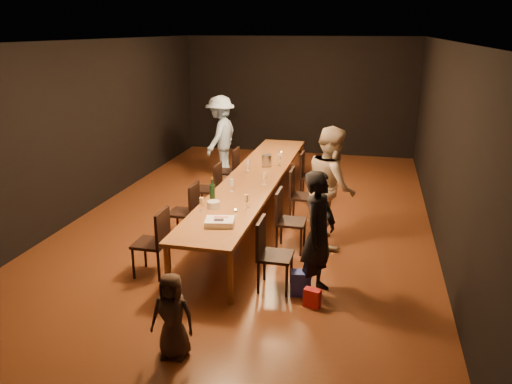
% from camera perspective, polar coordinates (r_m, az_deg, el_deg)
% --- Properties ---
extents(ground, '(10.00, 10.00, 0.00)m').
position_cam_1_polar(ground, '(8.84, -0.20, -2.89)').
color(ground, '#432310').
rests_on(ground, ground).
extents(room_shell, '(6.04, 10.04, 3.02)m').
position_cam_1_polar(room_shell, '(8.32, -0.21, 10.58)').
color(room_shell, black).
rests_on(room_shell, ground).
extents(table, '(0.90, 6.00, 0.75)m').
position_cam_1_polar(table, '(8.61, -0.20, 1.47)').
color(table, brown).
rests_on(table, ground).
extents(chair_right_0, '(0.42, 0.42, 0.93)m').
position_cam_1_polar(chair_right_0, '(6.33, 2.23, -7.21)').
color(chair_right_0, black).
rests_on(chair_right_0, ground).
extents(chair_right_1, '(0.42, 0.42, 0.93)m').
position_cam_1_polar(chair_right_1, '(7.42, 4.03, -3.32)').
color(chair_right_1, black).
rests_on(chair_right_1, ground).
extents(chair_right_2, '(0.42, 0.42, 0.93)m').
position_cam_1_polar(chair_right_2, '(8.53, 5.36, -0.43)').
color(chair_right_2, black).
rests_on(chair_right_2, ground).
extents(chair_right_3, '(0.42, 0.42, 0.93)m').
position_cam_1_polar(chair_right_3, '(9.67, 6.37, 1.78)').
color(chair_right_3, black).
rests_on(chair_right_3, ground).
extents(chair_left_0, '(0.42, 0.42, 0.93)m').
position_cam_1_polar(chair_left_0, '(6.83, -11.97, -5.65)').
color(chair_left_0, black).
rests_on(chair_left_0, ground).
extents(chair_left_1, '(0.42, 0.42, 0.93)m').
position_cam_1_polar(chair_left_1, '(7.85, -8.31, -2.25)').
color(chair_left_1, black).
rests_on(chair_left_1, ground).
extents(chair_left_2, '(0.42, 0.42, 0.93)m').
position_cam_1_polar(chair_left_2, '(8.91, -5.53, 0.37)').
color(chair_left_2, black).
rests_on(chair_left_2, ground).
extents(chair_left_3, '(0.42, 0.42, 0.93)m').
position_cam_1_polar(chair_left_3, '(10.00, -3.34, 2.42)').
color(chair_left_3, black).
rests_on(chair_left_3, ground).
extents(woman_birthday, '(0.54, 0.67, 1.59)m').
position_cam_1_polar(woman_birthday, '(6.15, 7.15, -4.77)').
color(woman_birthday, black).
rests_on(woman_birthday, ground).
extents(woman_tan, '(0.91, 1.04, 1.82)m').
position_cam_1_polar(woman_tan, '(7.62, 8.58, 0.67)').
color(woman_tan, beige).
rests_on(woman_tan, ground).
extents(man_blue, '(0.81, 1.23, 1.79)m').
position_cam_1_polar(man_blue, '(11.21, -4.06, 6.40)').
color(man_blue, '#99C1ED').
rests_on(man_blue, ground).
extents(child, '(0.46, 0.31, 0.91)m').
position_cam_1_polar(child, '(5.19, -9.54, -13.78)').
color(child, '#38291F').
rests_on(child, ground).
extents(gift_bag_red, '(0.22, 0.16, 0.23)m').
position_cam_1_polar(gift_bag_red, '(6.13, 6.44, -11.95)').
color(gift_bag_red, red).
rests_on(gift_bag_red, ground).
extents(gift_bag_blue, '(0.27, 0.20, 0.31)m').
position_cam_1_polar(gift_bag_blue, '(6.35, 5.12, -10.33)').
color(gift_bag_blue, '#2535A1').
rests_on(gift_bag_blue, ground).
extents(birthday_cake, '(0.42, 0.36, 0.09)m').
position_cam_1_polar(birthday_cake, '(6.49, -4.18, -3.45)').
color(birthday_cake, white).
rests_on(birthday_cake, table).
extents(plate_stack, '(0.23, 0.23, 0.10)m').
position_cam_1_polar(plate_stack, '(7.09, -4.88, -1.46)').
color(plate_stack, silver).
rests_on(plate_stack, table).
extents(champagne_bottle, '(0.09, 0.09, 0.34)m').
position_cam_1_polar(champagne_bottle, '(7.45, -5.02, 0.46)').
color(champagne_bottle, black).
rests_on(champagne_bottle, table).
extents(ice_bucket, '(0.24, 0.24, 0.21)m').
position_cam_1_polar(ice_bucket, '(9.26, 1.23, 3.64)').
color(ice_bucket, silver).
rests_on(ice_bucket, table).
extents(wineglass_0, '(0.06, 0.06, 0.21)m').
position_cam_1_polar(wineglass_0, '(6.96, -6.22, -1.44)').
color(wineglass_0, beige).
rests_on(wineglass_0, table).
extents(wineglass_1, '(0.06, 0.06, 0.21)m').
position_cam_1_polar(wineglass_1, '(7.05, -1.13, -1.09)').
color(wineglass_1, beige).
rests_on(wineglass_1, table).
extents(wineglass_2, '(0.06, 0.06, 0.21)m').
position_cam_1_polar(wineglass_2, '(7.78, -2.78, 0.77)').
color(wineglass_2, silver).
rests_on(wineglass_2, table).
extents(wineglass_3, '(0.06, 0.06, 0.21)m').
position_cam_1_polar(wineglass_3, '(8.12, 0.99, 1.54)').
color(wineglass_3, beige).
rests_on(wineglass_3, table).
extents(wineglass_4, '(0.06, 0.06, 0.21)m').
position_cam_1_polar(wineglass_4, '(8.91, -0.94, 3.06)').
color(wineglass_4, silver).
rests_on(wineglass_4, table).
extents(wineglass_5, '(0.06, 0.06, 0.21)m').
position_cam_1_polar(wineglass_5, '(9.33, 2.63, 3.75)').
color(wineglass_5, silver).
rests_on(wineglass_5, table).
extents(tealight_near, '(0.05, 0.05, 0.03)m').
position_cam_1_polar(tealight_near, '(6.95, -2.37, -2.16)').
color(tealight_near, '#B2B7B2').
rests_on(tealight_near, table).
extents(tealight_mid, '(0.05, 0.05, 0.03)m').
position_cam_1_polar(tealight_mid, '(8.67, 0.94, 2.03)').
color(tealight_mid, '#B2B7B2').
rests_on(tealight_mid, table).
extents(tealight_far, '(0.05, 0.05, 0.03)m').
position_cam_1_polar(tealight_far, '(10.21, 2.91, 4.50)').
color(tealight_far, '#B2B7B2').
rests_on(tealight_far, table).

